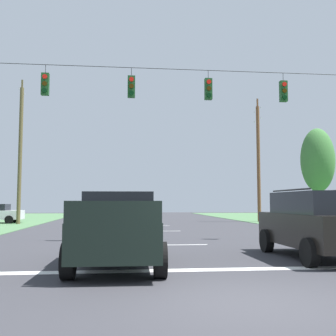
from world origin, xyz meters
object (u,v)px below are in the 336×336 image
(pickup_truck, at_px, (118,229))
(tree_roadside_right, at_px, (318,160))
(overhead_signal_span, at_px, (174,136))
(utility_pole_mid_right, at_px, (258,160))
(suv_black, at_px, (317,223))
(utility_pole_near_left, at_px, (20,153))

(pickup_truck, distance_m, tree_roadside_right, 25.94)
(pickup_truck, bearing_deg, overhead_signal_span, 70.48)
(tree_roadside_right, bearing_deg, utility_pole_mid_right, 144.87)
(pickup_truck, relative_size, suv_black, 1.13)
(overhead_signal_span, relative_size, utility_pole_near_left, 1.66)
(pickup_truck, distance_m, suv_black, 5.95)
(overhead_signal_span, distance_m, suv_black, 7.68)
(suv_black, bearing_deg, overhead_signal_span, 121.54)
(pickup_truck, bearing_deg, utility_pole_near_left, 109.95)
(utility_pole_near_left, height_order, tree_roadside_right, utility_pole_near_left)
(overhead_signal_span, bearing_deg, utility_pole_near_left, 124.35)
(utility_pole_near_left, distance_m, tree_roadside_right, 23.35)
(utility_pole_near_left, relative_size, tree_roadside_right, 1.46)
(pickup_truck, xyz_separation_m, tree_roadside_right, (15.62, 20.31, 4.04))
(pickup_truck, distance_m, utility_pole_near_left, 23.03)
(pickup_truck, xyz_separation_m, suv_black, (5.90, 0.74, 0.09))
(tree_roadside_right, bearing_deg, overhead_signal_span, -134.05)
(pickup_truck, bearing_deg, suv_black, 7.14)
(overhead_signal_span, bearing_deg, suv_black, -58.46)
(utility_pole_near_left, bearing_deg, overhead_signal_span, -55.65)
(suv_black, relative_size, utility_pole_near_left, 0.43)
(pickup_truck, bearing_deg, tree_roadside_right, 52.43)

